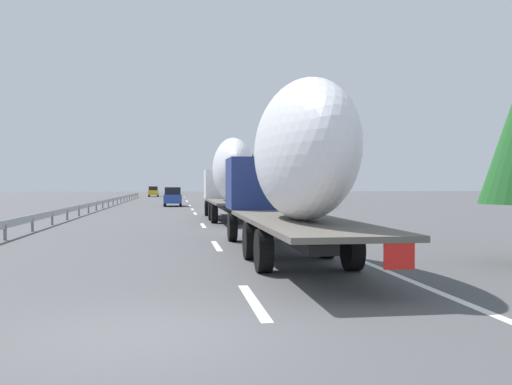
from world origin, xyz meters
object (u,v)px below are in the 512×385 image
object	(u,v)px
truck_trailing	(291,165)
car_yellow_coupe	(153,191)
car_blue_sedan	(173,197)
truck_lead	(230,175)
road_sign	(249,185)

from	to	relation	value
truck_trailing	car_yellow_coupe	size ratio (longest dim) A/B	3.19
truck_trailing	car_yellow_coupe	xyz separation A→B (m)	(85.73, 7.16, -1.72)
car_blue_sedan	car_yellow_coupe	bearing A→B (deg)	4.62
truck_lead	truck_trailing	world-z (taller)	truck_lead
car_blue_sedan	truck_trailing	bearing A→B (deg)	-175.05
truck_trailing	road_sign	bearing A→B (deg)	-5.37
car_blue_sedan	truck_lead	bearing A→B (deg)	-171.25
car_yellow_coupe	car_blue_sedan	bearing A→B (deg)	-175.38
truck_lead	car_blue_sedan	distance (m)	23.13
car_blue_sedan	road_sign	bearing A→B (deg)	-138.49
truck_lead	road_sign	bearing A→B (deg)	-11.43
car_blue_sedan	road_sign	size ratio (longest dim) A/B	1.41
truck_lead	car_blue_sedan	world-z (taller)	truck_lead
truck_trailing	road_sign	xyz separation A→B (m)	(33.00, -3.10, -0.54)
truck_trailing	car_yellow_coupe	world-z (taller)	truck_trailing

